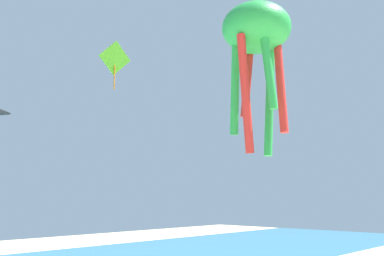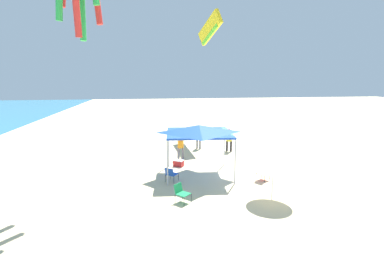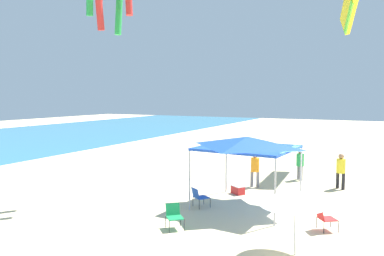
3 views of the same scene
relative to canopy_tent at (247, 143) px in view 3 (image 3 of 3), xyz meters
The scene contains 11 objects.
ground 3.92m from the canopy_tent, 88.69° to the right, with size 120.00×120.00×0.10m, color beige.
canopy_tent is the anchor object (origin of this frame).
beach_umbrella 4.88m from the canopy_tent, 145.67° to the right, with size 1.97×1.97×2.02m.
folding_chair_near_cooler 4.40m from the canopy_tent, 158.45° to the left, with size 0.81×0.80×0.82m.
folding_chair_left_of_tent 4.16m from the canopy_tent, 114.45° to the right, with size 0.78×0.81×0.82m.
folding_chair_right_of_tent 2.92m from the canopy_tent, 121.05° to the left, with size 0.81×0.78×0.82m.
cooler_box 3.13m from the canopy_tent, 30.61° to the left, with size 0.69×0.74×0.40m.
person_far_stroller 6.00m from the canopy_tent, 32.96° to the right, with size 0.42×0.43×1.75m.
person_watching_sky 3.76m from the canopy_tent, 11.91° to the left, with size 0.41×0.46×1.73m.
person_by_tent 6.26m from the canopy_tent, ahead, with size 0.40×0.40×1.68m.
kite_parafoil_yellow 13.20m from the canopy_tent, 14.55° to the right, with size 4.39×1.43×2.69m.
Camera 3 is at (-14.50, -1.98, 4.54)m, focal length 34.92 mm.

